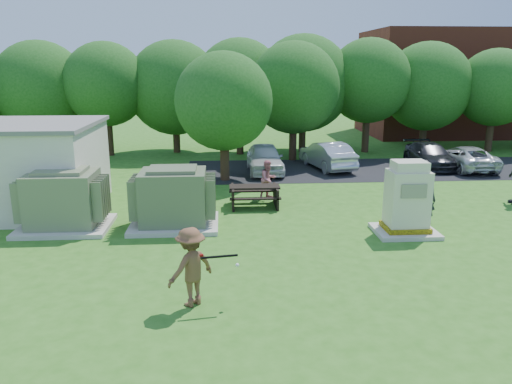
{
  "coord_description": "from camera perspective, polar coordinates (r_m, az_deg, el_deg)",
  "views": [
    {
      "loc": [
        -1.1,
        -12.15,
        5.46
      ],
      "look_at": [
        0.0,
        4.0,
        1.3
      ],
      "focal_mm": 35.0,
      "sensor_mm": 36.0,
      "label": 1
    }
  ],
  "objects": [
    {
      "name": "car_dark",
      "position": [
        28.79,
        19.24,
        3.97
      ],
      "size": [
        1.87,
        4.44,
        1.28
      ],
      "primitive_type": "imported",
      "rotation": [
        0.0,
        0.0,
        -0.02
      ],
      "color": "black",
      "rests_on": "ground"
    },
    {
      "name": "transformer_left",
      "position": [
        18.07,
        -21.15,
        -0.97
      ],
      "size": [
        3.0,
        2.4,
        2.07
      ],
      "color": "beige",
      "rests_on": "ground"
    },
    {
      "name": "transformer_right",
      "position": [
        17.33,
        -9.39,
        -0.8
      ],
      "size": [
        3.0,
        2.4,
        2.07
      ],
      "color": "beige",
      "rests_on": "ground"
    },
    {
      "name": "brick_building",
      "position": [
        43.58,
        22.58,
        11.42
      ],
      "size": [
        15.0,
        8.0,
        8.0
      ],
      "primitive_type": "cube",
      "color": "maroon",
      "rests_on": "ground"
    },
    {
      "name": "picnic_table",
      "position": [
        19.58,
        -0.18,
        -0.19
      ],
      "size": [
        1.97,
        1.48,
        0.84
      ],
      "color": "black",
      "rests_on": "ground"
    },
    {
      "name": "person_at_picnic",
      "position": [
        20.82,
        1.41,
        1.48
      ],
      "size": [
        0.98,
        0.94,
        1.6
      ],
      "primitive_type": "imported",
      "rotation": [
        0.0,
        0.0,
        0.59
      ],
      "color": "#C1666E",
      "rests_on": "ground"
    },
    {
      "name": "tree_row",
      "position": [
        30.81,
        1.45,
        11.98
      ],
      "size": [
        41.3,
        13.3,
        7.3
      ],
      "color": "#47301E",
      "rests_on": "ground"
    },
    {
      "name": "car_silver_a",
      "position": [
        27.06,
        8.13,
        4.18
      ],
      "size": [
        2.48,
        4.62,
        1.44
      ],
      "primitive_type": "imported",
      "rotation": [
        0.0,
        0.0,
        3.37
      ],
      "color": "silver",
      "rests_on": "ground"
    },
    {
      "name": "ground",
      "position": [
        13.37,
        1.18,
        -9.7
      ],
      "size": [
        120.0,
        120.0,
        0.0
      ],
      "primitive_type": "plane",
      "color": "#2D6619",
      "rests_on": "ground"
    },
    {
      "name": "parking_strip",
      "position": [
        27.44,
        13.37,
        2.55
      ],
      "size": [
        20.0,
        6.0,
        0.01
      ],
      "primitive_type": "cube",
      "color": "#232326",
      "rests_on": "ground"
    },
    {
      "name": "generator_cabinet",
      "position": [
        17.06,
        16.87,
        -1.14
      ],
      "size": [
        2.01,
        1.64,
        2.45
      ],
      "color": "beige",
      "rests_on": "ground"
    },
    {
      "name": "car_silver_b",
      "position": [
        28.91,
        22.81,
        3.64
      ],
      "size": [
        2.13,
        4.49,
        1.24
      ],
      "primitive_type": "imported",
      "rotation": [
        0.0,
        0.0,
        3.13
      ],
      "color": "silver",
      "rests_on": "ground"
    },
    {
      "name": "batting_equipment",
      "position": [
        11.47,
        -4.37,
        -7.51
      ],
      "size": [
        1.04,
        0.27,
        0.35
      ],
      "color": "black",
      "rests_on": "ground"
    },
    {
      "name": "batter",
      "position": [
        11.67,
        -7.45,
        -8.49
      ],
      "size": [
        1.38,
        1.32,
        1.88
      ],
      "primitive_type": "imported",
      "rotation": [
        0.0,
        0.0,
        3.84
      ],
      "color": "brown",
      "rests_on": "ground"
    },
    {
      "name": "car_white",
      "position": [
        25.87,
        1.01,
        3.89
      ],
      "size": [
        1.78,
        4.34,
        1.47
      ],
      "primitive_type": "imported",
      "rotation": [
        0.0,
        0.0,
        0.01
      ],
      "color": "silver",
      "rests_on": "ground"
    },
    {
      "name": "person_by_generator",
      "position": [
        18.44,
        18.91,
        -0.89
      ],
      "size": [
        0.73,
        0.68,
        1.68
      ],
      "primitive_type": "imported",
      "rotation": [
        0.0,
        0.0,
        2.54
      ],
      "color": "black",
      "rests_on": "ground"
    }
  ]
}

